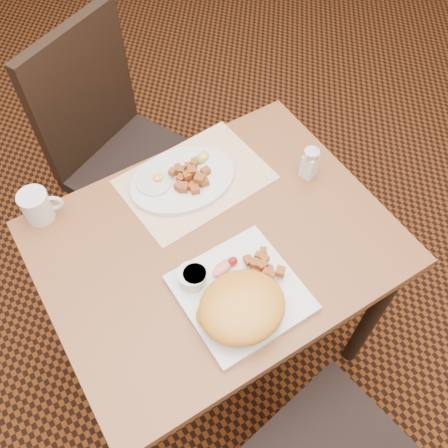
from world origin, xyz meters
TOP-DOWN VIEW (x-y plane):
  - ground at (0.00, 0.00)m, footprint 8.00×8.00m
  - table at (0.00, 0.00)m, footprint 0.90×0.70m
  - chair_far at (-0.02, 0.64)m, footprint 0.56×0.57m
  - placemat at (0.06, 0.21)m, footprint 0.42×0.31m
  - plate_square at (-0.03, -0.16)m, footprint 0.28×0.28m
  - plate_oval at (0.02, 0.22)m, footprint 0.32×0.25m
  - hollandaise_mound at (-0.06, -0.21)m, footprint 0.21×0.19m
  - ramekin at (-0.11, -0.08)m, footprint 0.07×0.07m
  - garnish_sq at (-0.03, -0.09)m, footprint 0.08×0.05m
  - fried_egg at (-0.05, 0.25)m, footprint 0.10×0.10m
  - garnish_ov at (0.10, 0.25)m, footprint 0.06×0.05m
  - salt_shaker at (0.34, 0.05)m, footprint 0.05×0.05m
  - coffee_mug at (-0.36, 0.32)m, footprint 0.11×0.08m
  - home_fries_sq at (0.04, -0.14)m, footprint 0.09×0.10m
  - home_fries_ov at (0.03, 0.20)m, footprint 0.12×0.12m

SIDE VIEW (x-z plane):
  - ground at x=0.00m, z-range 0.00..0.00m
  - chair_far at x=-0.02m, z-range 0.05..1.02m
  - table at x=0.00m, z-range 0.27..1.02m
  - placemat at x=0.06m, z-range 0.75..0.75m
  - plate_square at x=-0.03m, z-range 0.75..0.77m
  - plate_oval at x=0.02m, z-range 0.75..0.77m
  - fried_egg at x=-0.05m, z-range 0.76..0.78m
  - garnish_sq at x=-0.03m, z-range 0.76..0.79m
  - garnish_ov at x=0.10m, z-range 0.77..0.79m
  - home_fries_sq at x=0.04m, z-range 0.76..0.80m
  - home_fries_ov at x=0.03m, z-range 0.76..0.81m
  - ramekin at x=-0.11m, z-range 0.77..0.81m
  - coffee_mug at x=-0.36m, z-range 0.75..0.84m
  - salt_shaker at x=0.34m, z-range 0.75..0.85m
  - hollandaise_mound at x=-0.06m, z-range 0.76..0.84m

